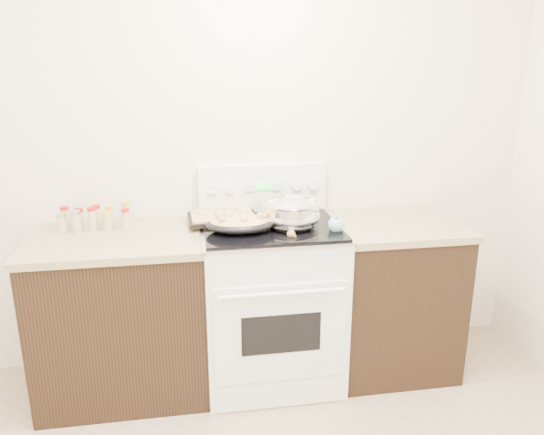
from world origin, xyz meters
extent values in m
cube|color=white|center=(0.00, 1.77, 1.35)|extent=(4.00, 0.05, 2.70)
cube|color=black|center=(-0.48, 1.43, 0.44)|extent=(0.90, 0.64, 0.88)
cube|color=olive|center=(-0.48, 1.43, 0.90)|extent=(0.93, 0.67, 0.04)
cube|color=black|center=(1.08, 1.43, 0.44)|extent=(0.70, 0.64, 0.88)
cube|color=olive|center=(1.08, 1.43, 0.90)|extent=(0.73, 0.67, 0.04)
cube|color=white|center=(0.35, 1.42, 0.46)|extent=(0.76, 0.66, 0.92)
cube|color=white|center=(0.35, 1.08, 0.45)|extent=(0.70, 0.01, 0.55)
cube|color=black|center=(0.35, 1.08, 0.46)|extent=(0.42, 0.01, 0.22)
cylinder|color=white|center=(0.35, 1.04, 0.70)|extent=(0.65, 0.02, 0.02)
cube|color=white|center=(0.35, 1.09, 0.08)|extent=(0.70, 0.01, 0.14)
cube|color=silver|center=(0.35, 1.42, 0.93)|extent=(0.78, 0.68, 0.01)
cube|color=black|center=(0.35, 1.42, 0.94)|extent=(0.74, 0.64, 0.01)
cube|color=white|center=(0.35, 1.72, 1.08)|extent=(0.76, 0.07, 0.28)
cylinder|color=white|center=(0.05, 1.67, 1.10)|extent=(0.06, 0.02, 0.06)
cylinder|color=white|center=(0.15, 1.67, 1.10)|extent=(0.06, 0.02, 0.06)
cylinder|color=white|center=(0.55, 1.67, 1.10)|extent=(0.06, 0.02, 0.06)
cylinder|color=white|center=(0.65, 1.67, 1.10)|extent=(0.06, 0.02, 0.06)
cube|color=#19E533|center=(0.35, 1.67, 1.10)|extent=(0.09, 0.00, 0.04)
cube|color=silver|center=(0.27, 1.67, 1.10)|extent=(0.05, 0.00, 0.05)
cube|color=silver|center=(0.43, 1.67, 1.10)|extent=(0.05, 0.00, 0.05)
ellipsoid|color=silver|center=(0.45, 1.36, 1.01)|extent=(0.40, 0.40, 0.19)
cylinder|color=silver|center=(0.45, 1.36, 0.95)|extent=(0.17, 0.17, 0.01)
torus|color=silver|center=(0.45, 1.36, 1.08)|extent=(0.32, 0.32, 0.02)
cylinder|color=silver|center=(0.45, 1.36, 1.03)|extent=(0.30, 0.30, 0.11)
cylinder|color=brown|center=(0.45, 1.36, 1.07)|extent=(0.28, 0.28, 0.00)
cube|color=#FFE2BC|center=(0.45, 1.30, 1.08)|extent=(0.03, 0.03, 0.02)
cube|color=#FFE2BC|center=(0.49, 1.45, 1.08)|extent=(0.03, 0.03, 0.02)
cube|color=#FFE2BC|center=(0.35, 1.39, 1.08)|extent=(0.03, 0.03, 0.02)
cube|color=#FFE2BC|center=(0.46, 1.42, 1.08)|extent=(0.04, 0.04, 0.03)
cube|color=#FFE2BC|center=(0.57, 1.37, 1.08)|extent=(0.04, 0.04, 0.03)
cube|color=#FFE2BC|center=(0.49, 1.33, 1.08)|extent=(0.03, 0.03, 0.02)
cube|color=#FFE2BC|center=(0.35, 1.40, 1.08)|extent=(0.04, 0.04, 0.02)
cube|color=#FFE2BC|center=(0.39, 1.39, 1.08)|extent=(0.03, 0.03, 0.02)
cube|color=#FFE2BC|center=(0.39, 1.42, 1.08)|extent=(0.03, 0.03, 0.02)
cube|color=#FFE2BC|center=(0.57, 1.38, 1.08)|extent=(0.04, 0.04, 0.02)
cube|color=#FFE2BC|center=(0.49, 1.33, 1.08)|extent=(0.03, 0.03, 0.02)
cube|color=#FFE2BC|center=(0.52, 1.37, 1.08)|extent=(0.03, 0.03, 0.02)
cube|color=#FFE2BC|center=(0.45, 1.49, 1.08)|extent=(0.03, 0.03, 0.02)
ellipsoid|color=black|center=(0.17, 1.33, 0.98)|extent=(0.37, 0.27, 0.08)
ellipsoid|color=tan|center=(0.17, 1.33, 1.00)|extent=(0.34, 0.24, 0.06)
sphere|color=tan|center=(0.06, 1.39, 1.03)|extent=(0.04, 0.04, 0.04)
sphere|color=tan|center=(0.19, 1.27, 1.03)|extent=(0.04, 0.04, 0.04)
sphere|color=tan|center=(0.19, 1.30, 1.03)|extent=(0.05, 0.05, 0.05)
sphere|color=tan|center=(0.08, 1.29, 1.03)|extent=(0.04, 0.04, 0.04)
sphere|color=tan|center=(0.28, 1.32, 1.03)|extent=(0.04, 0.04, 0.04)
sphere|color=tan|center=(0.11, 1.35, 1.03)|extent=(0.05, 0.05, 0.05)
sphere|color=tan|center=(0.07, 1.35, 1.03)|extent=(0.05, 0.05, 0.05)
sphere|color=tan|center=(0.20, 1.39, 1.03)|extent=(0.04, 0.04, 0.04)
cube|color=black|center=(0.10, 1.55, 0.95)|extent=(0.40, 0.28, 0.02)
cube|color=tan|center=(0.10, 1.55, 0.97)|extent=(0.36, 0.24, 0.02)
sphere|color=tan|center=(0.14, 1.60, 0.98)|extent=(0.04, 0.04, 0.04)
sphere|color=tan|center=(-0.02, 1.59, 0.98)|extent=(0.04, 0.04, 0.04)
sphere|color=tan|center=(0.20, 1.64, 0.98)|extent=(0.04, 0.04, 0.04)
sphere|color=tan|center=(0.08, 1.56, 0.98)|extent=(0.04, 0.04, 0.04)
sphere|color=tan|center=(-0.02, 1.56, 0.98)|extent=(0.04, 0.04, 0.04)
sphere|color=tan|center=(0.19, 1.54, 0.98)|extent=(0.04, 0.04, 0.04)
sphere|color=tan|center=(-0.04, 1.61, 0.98)|extent=(0.04, 0.04, 0.04)
sphere|color=tan|center=(0.20, 1.59, 0.98)|extent=(0.04, 0.04, 0.04)
sphere|color=tan|center=(-0.02, 1.56, 0.98)|extent=(0.03, 0.03, 0.03)
sphere|color=tan|center=(0.13, 1.57, 0.98)|extent=(0.04, 0.04, 0.04)
cylinder|color=#A17B49|center=(0.43, 1.32, 0.95)|extent=(0.03, 0.27, 0.01)
sphere|color=#A17B49|center=(0.42, 1.21, 0.96)|extent=(0.04, 0.04, 0.04)
sphere|color=#81BBC1|center=(0.68, 1.26, 0.98)|extent=(0.09, 0.09, 0.09)
cylinder|color=#81BBC1|center=(0.72, 1.36, 1.00)|extent=(0.12, 0.27, 0.08)
cylinder|color=#BFB28C|center=(-0.77, 1.63, 0.97)|extent=(0.04, 0.04, 0.10)
cylinder|color=#B21414|center=(-0.77, 1.63, 1.03)|extent=(0.05, 0.05, 0.02)
cylinder|color=#BFB28C|center=(-0.70, 1.63, 0.96)|extent=(0.05, 0.05, 0.09)
cylinder|color=#B21414|center=(-0.70, 1.63, 1.02)|extent=(0.05, 0.05, 0.02)
cylinder|color=#BFB28C|center=(-0.60, 1.63, 0.97)|extent=(0.04, 0.04, 0.10)
cylinder|color=#B21414|center=(-0.60, 1.63, 1.03)|extent=(0.04, 0.04, 0.02)
cylinder|color=#BFB28C|center=(-0.53, 1.62, 0.97)|extent=(0.04, 0.04, 0.10)
cylinder|color=gold|center=(-0.53, 1.62, 1.03)|extent=(0.04, 0.04, 0.02)
cylinder|color=#BFB28C|center=(-0.44, 1.64, 0.98)|extent=(0.05, 0.05, 0.11)
cylinder|color=gold|center=(-0.44, 1.64, 1.04)|extent=(0.05, 0.05, 0.02)
cylinder|color=#BFB28C|center=(-0.77, 1.54, 0.96)|extent=(0.05, 0.05, 0.09)
cylinder|color=#B2B2B7|center=(-0.77, 1.54, 1.02)|extent=(0.05, 0.05, 0.02)
cylinder|color=#BFB28C|center=(-0.69, 1.53, 0.97)|extent=(0.05, 0.05, 0.10)
cylinder|color=#B2B2B7|center=(-0.69, 1.53, 1.03)|extent=(0.05, 0.05, 0.02)
cylinder|color=#BFB28C|center=(-0.61, 1.55, 0.98)|extent=(0.04, 0.04, 0.11)
cylinder|color=#B21414|center=(-0.61, 1.55, 1.04)|extent=(0.04, 0.04, 0.02)
cylinder|color=#BFB28C|center=(-0.53, 1.54, 0.96)|extent=(0.05, 0.05, 0.09)
cylinder|color=gold|center=(-0.53, 1.54, 1.02)|extent=(0.05, 0.05, 0.02)
cylinder|color=#BFB28C|center=(-0.44, 1.54, 0.97)|extent=(0.04, 0.04, 0.10)
cylinder|color=#B21414|center=(-0.44, 1.54, 1.03)|extent=(0.04, 0.04, 0.02)
camera|label=1|loc=(-0.10, -1.33, 1.83)|focal=35.00mm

